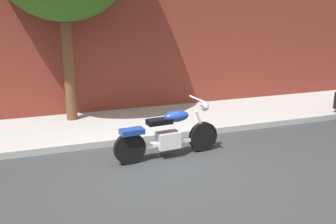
{
  "coord_description": "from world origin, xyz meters",
  "views": [
    {
      "loc": [
        -2.14,
        -6.28,
        2.83
      ],
      "look_at": [
        0.27,
        0.34,
        0.92
      ],
      "focal_mm": 41.0,
      "sensor_mm": 36.0,
      "label": 1
    }
  ],
  "objects": [
    {
      "name": "motorcycle",
      "position": [
        0.27,
        0.35,
        0.46
      ],
      "size": [
        2.19,
        0.7,
        1.11
      ],
      "color": "black",
      "rests_on": "ground"
    },
    {
      "name": "ground_plane",
      "position": [
        0.0,
        0.0,
        0.0
      ],
      "size": [
        60.0,
        60.0,
        0.0
      ],
      "primitive_type": "plane",
      "color": "#303335"
    },
    {
      "name": "sidewalk",
      "position": [
        0.0,
        2.52,
        0.07
      ],
      "size": [
        21.93,
        2.45,
        0.14
      ],
      "primitive_type": "cube",
      "color": "#A3A3A3",
      "rests_on": "ground"
    }
  ]
}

